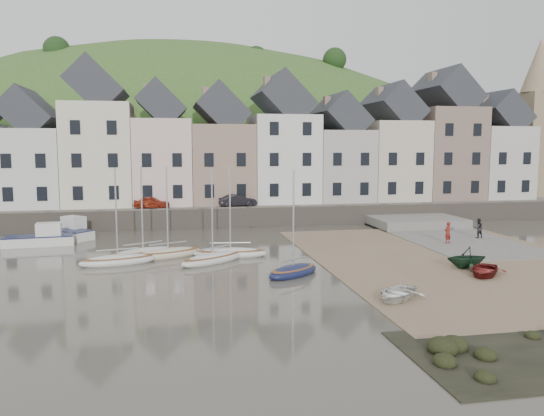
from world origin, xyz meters
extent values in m
plane|color=#4D483C|center=(0.00, 0.00, 0.00)|extent=(160.00, 160.00, 0.00)
cube|color=#385B24|center=(0.00, 32.00, 0.75)|extent=(90.00, 30.00, 1.50)
cube|color=slate|center=(0.00, 20.50, 1.55)|extent=(70.00, 7.00, 0.10)
cube|color=slate|center=(0.00, 17.00, 0.90)|extent=(70.00, 1.20, 1.80)
cube|color=#80684E|center=(11.00, 0.00, 0.03)|extent=(18.00, 26.00, 0.06)
cube|color=slate|center=(15.00, 8.00, 0.06)|extent=(8.00, 18.00, 0.12)
ellipsoid|color=#385B24|center=(-5.00, 60.00, -18.00)|extent=(134.40, 84.00, 84.00)
cylinder|color=#382619|center=(-22.00, 48.00, 18.00)|extent=(0.50, 0.50, 3.00)
sphere|color=#213D19|center=(-22.00, 48.00, 20.50)|extent=(3.60, 3.60, 3.60)
cylinder|color=#382619|center=(-8.00, 52.00, 18.00)|extent=(0.50, 0.50, 3.00)
sphere|color=#213D19|center=(-8.00, 52.00, 20.50)|extent=(3.60, 3.60, 3.60)
cylinder|color=#382619|center=(6.00, 50.00, 18.00)|extent=(0.50, 0.50, 3.00)
sphere|color=#213D19|center=(6.00, 50.00, 20.50)|extent=(3.60, 3.60, 3.60)
cylinder|color=#382619|center=(18.00, 49.00, 18.00)|extent=(0.50, 0.50, 3.00)
sphere|color=#213D19|center=(18.00, 49.00, 20.50)|extent=(3.60, 3.60, 3.60)
cube|color=silver|center=(-20.05, 24.00, 5.25)|extent=(5.80, 8.00, 7.50)
cube|color=gray|center=(-21.50, 24.00, 11.92)|extent=(0.60, 0.90, 1.40)
cube|color=beige|center=(-13.90, 24.00, 6.50)|extent=(6.40, 8.00, 10.00)
cube|color=gray|center=(-15.50, 24.00, 14.73)|extent=(0.60, 0.90, 1.40)
cube|color=beige|center=(-7.85, 24.00, 5.75)|extent=(5.60, 8.00, 8.50)
cube|color=gray|center=(-9.25, 24.00, 12.82)|extent=(0.60, 0.90, 1.40)
cube|color=gray|center=(-1.90, 24.00, 5.50)|extent=(6.20, 8.00, 8.00)
cube|color=gray|center=(-3.45, 24.00, 12.62)|extent=(0.60, 0.90, 1.40)
cube|color=silver|center=(4.55, 24.00, 6.00)|extent=(6.60, 8.00, 9.00)
cube|color=gray|center=(2.90, 24.00, 13.83)|extent=(0.60, 0.90, 1.40)
cube|color=#B2ABA2|center=(10.80, 24.00, 5.25)|extent=(5.80, 8.00, 7.50)
cube|color=gray|center=(9.35, 24.00, 11.92)|extent=(0.60, 0.90, 1.40)
cube|color=beige|center=(16.75, 24.00, 5.75)|extent=(6.00, 8.00, 8.50)
cube|color=gray|center=(15.25, 24.00, 13.02)|extent=(0.60, 0.90, 1.40)
cube|color=#816A5D|center=(23.00, 24.00, 6.50)|extent=(6.40, 8.00, 10.00)
cube|color=gray|center=(21.40, 24.00, 14.73)|extent=(0.60, 0.90, 1.40)
cube|color=beige|center=(29.15, 24.00, 5.50)|extent=(5.80, 8.00, 8.00)
cube|color=gray|center=(27.70, 24.00, 12.42)|extent=(0.60, 0.90, 1.40)
cube|color=#997F60|center=(34.55, 24.00, 7.50)|extent=(3.50, 3.50, 12.00)
cone|color=#997F60|center=(34.55, 24.00, 16.50)|extent=(4.00, 4.00, 6.00)
ellipsoid|color=silver|center=(-9.04, 4.90, 0.20)|extent=(5.23, 3.69, 0.84)
ellipsoid|color=brown|center=(-9.04, 4.90, 0.42)|extent=(4.80, 3.38, 0.20)
cylinder|color=#B2B5B7|center=(-9.04, 4.90, 3.30)|extent=(0.10, 0.10, 5.60)
cylinder|color=#B2B5B7|center=(-9.04, 4.90, 0.95)|extent=(2.53, 1.37, 0.08)
ellipsoid|color=silver|center=(-10.52, 2.98, 0.20)|extent=(4.97, 2.53, 0.84)
ellipsoid|color=brown|center=(-10.52, 2.98, 0.42)|extent=(4.57, 2.31, 0.20)
cylinder|color=#B2B5B7|center=(-10.52, 2.98, 3.30)|extent=(0.10, 0.10, 5.60)
cylinder|color=#B2B5B7|center=(-10.52, 2.98, 0.95)|extent=(2.57, 0.66, 0.08)
ellipsoid|color=beige|center=(-7.39, 4.56, 0.20)|extent=(5.05, 3.27, 0.84)
ellipsoid|color=brown|center=(-7.39, 4.56, 0.42)|extent=(4.64, 2.99, 0.20)
cylinder|color=#B2B5B7|center=(-7.39, 4.56, 3.30)|extent=(0.10, 0.10, 5.60)
cylinder|color=#B2B5B7|center=(-7.39, 4.56, 0.95)|extent=(2.49, 1.11, 0.08)
ellipsoid|color=silver|center=(-4.57, 2.38, 0.20)|extent=(4.91, 4.09, 0.84)
ellipsoid|color=brown|center=(-4.57, 2.38, 0.42)|extent=(4.51, 3.75, 0.20)
cylinder|color=#B2B5B7|center=(-4.57, 2.38, 3.30)|extent=(0.10, 0.10, 5.60)
cylinder|color=#B2B5B7|center=(-4.57, 2.38, 0.95)|extent=(2.27, 1.64, 0.08)
ellipsoid|color=silver|center=(-3.26, 3.94, 0.20)|extent=(5.15, 2.08, 0.84)
ellipsoid|color=brown|center=(-3.26, 3.94, 0.42)|extent=(4.74, 1.90, 0.20)
cylinder|color=#B2B5B7|center=(-3.26, 3.94, 3.30)|extent=(0.10, 0.10, 5.60)
cylinder|color=#B2B5B7|center=(-3.26, 3.94, 0.95)|extent=(2.75, 0.41, 0.08)
ellipsoid|color=#151C42|center=(-0.28, -1.98, 0.20)|extent=(3.94, 3.41, 0.84)
ellipsoid|color=brown|center=(-0.28, -1.98, 0.42)|extent=(3.61, 3.12, 0.20)
cylinder|color=#B2B5B7|center=(-0.28, -1.98, 3.30)|extent=(0.10, 0.10, 5.60)
cylinder|color=#B2B5B7|center=(-0.28, -1.98, 0.95)|extent=(1.73, 1.27, 0.08)
cube|color=silver|center=(-16.93, 10.69, 0.35)|extent=(5.16, 2.18, 0.70)
cube|color=#151C42|center=(-16.93, 10.69, 0.72)|extent=(5.06, 2.22, 0.08)
cube|color=silver|center=(-16.18, 10.62, 1.20)|extent=(1.86, 1.37, 1.00)
cube|color=silver|center=(-15.56, 13.66, 0.35)|extent=(4.88, 4.75, 0.70)
cube|color=#151C42|center=(-15.56, 13.66, 0.72)|extent=(4.84, 4.71, 0.08)
cube|color=silver|center=(-15.00, 14.19, 1.20)|extent=(2.12, 2.10, 1.00)
imported|color=white|center=(3.50, -7.83, 0.37)|extent=(3.64, 3.56, 0.62)
imported|color=#17331F|center=(10.42, -2.39, 0.73)|extent=(2.57, 2.22, 1.34)
imported|color=maroon|center=(10.40, -4.30, 0.38)|extent=(3.68, 3.75, 0.64)
imported|color=maroon|center=(13.36, 5.17, 0.93)|extent=(0.69, 0.58, 1.62)
imported|color=black|center=(16.93, 6.85, 0.90)|extent=(0.78, 0.62, 1.57)
imported|color=#9E2C17|center=(-8.87, 19.50, 2.16)|extent=(3.49, 1.88, 1.13)
imported|color=black|center=(-0.76, 19.50, 2.19)|extent=(3.72, 1.80, 1.17)
ellipsoid|color=black|center=(6.55, -13.67, 0.11)|extent=(0.57, 0.63, 0.37)
ellipsoid|color=black|center=(3.58, -15.13, 0.16)|extent=(0.78, 0.86, 0.51)
ellipsoid|color=black|center=(1.88, -15.42, 0.16)|extent=(0.81, 0.89, 0.53)
ellipsoid|color=black|center=(2.55, -16.76, 0.14)|extent=(0.68, 0.75, 0.44)
ellipsoid|color=black|center=(2.95, -14.16, 0.20)|extent=(1.00, 1.10, 0.65)
ellipsoid|color=black|center=(2.38, -14.35, 0.22)|extent=(1.11, 1.22, 0.72)
camera|label=1|loc=(-7.19, -31.48, 7.48)|focal=35.35mm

